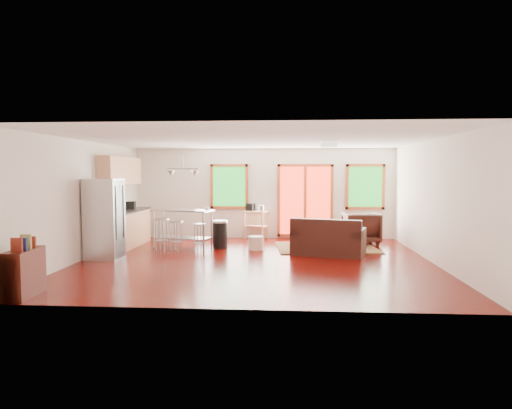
# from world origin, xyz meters

# --- Properties ---
(floor) EXTENTS (7.50, 7.00, 0.02)m
(floor) POSITION_xyz_m (0.00, 0.00, -0.01)
(floor) COLOR #3B0301
(floor) RESTS_ON ground
(ceiling) EXTENTS (7.50, 7.00, 0.02)m
(ceiling) POSITION_xyz_m (0.00, 0.00, 2.61)
(ceiling) COLOR white
(ceiling) RESTS_ON ground
(back_wall) EXTENTS (7.50, 0.02, 2.60)m
(back_wall) POSITION_xyz_m (0.00, 3.51, 1.30)
(back_wall) COLOR silver
(back_wall) RESTS_ON ground
(left_wall) EXTENTS (0.02, 7.00, 2.60)m
(left_wall) POSITION_xyz_m (-3.76, 0.00, 1.30)
(left_wall) COLOR silver
(left_wall) RESTS_ON ground
(right_wall) EXTENTS (0.02, 7.00, 2.60)m
(right_wall) POSITION_xyz_m (3.76, 0.00, 1.30)
(right_wall) COLOR silver
(right_wall) RESTS_ON ground
(front_wall) EXTENTS (7.50, 0.02, 2.60)m
(front_wall) POSITION_xyz_m (0.00, -3.51, 1.30)
(front_wall) COLOR silver
(front_wall) RESTS_ON ground
(window_left) EXTENTS (1.10, 0.05, 1.30)m
(window_left) POSITION_xyz_m (-1.00, 3.46, 1.50)
(window_left) COLOR #18601A
(window_left) RESTS_ON back_wall
(french_doors) EXTENTS (1.60, 0.05, 2.10)m
(french_doors) POSITION_xyz_m (1.20, 3.46, 1.10)
(french_doors) COLOR red
(french_doors) RESTS_ON back_wall
(window_right) EXTENTS (1.10, 0.05, 1.30)m
(window_right) POSITION_xyz_m (2.90, 3.46, 1.50)
(window_right) COLOR #18601A
(window_right) RESTS_ON back_wall
(rug) EXTENTS (2.62, 2.12, 0.02)m
(rug) POSITION_xyz_m (1.67, 1.81, 0.01)
(rug) COLOR #466237
(rug) RESTS_ON floor
(loveseat) EXTENTS (1.80, 1.34, 0.86)m
(loveseat) POSITION_xyz_m (1.64, 0.86, 0.34)
(loveseat) COLOR black
(loveseat) RESTS_ON floor
(coffee_table) EXTENTS (1.07, 0.73, 0.40)m
(coffee_table) POSITION_xyz_m (2.02, 1.86, 0.34)
(coffee_table) COLOR #3B110A
(coffee_table) RESTS_ON floor
(armchair) EXTENTS (0.97, 0.92, 0.93)m
(armchair) POSITION_xyz_m (2.65, 2.59, 0.46)
(armchair) COLOR black
(armchair) RESTS_ON floor
(ottoman) EXTENTS (0.65, 0.65, 0.36)m
(ottoman) POSITION_xyz_m (1.15, 2.41, 0.18)
(ottoman) COLOR black
(ottoman) RESTS_ON floor
(pouf) EXTENTS (0.42, 0.42, 0.33)m
(pouf) POSITION_xyz_m (-0.08, 1.43, 0.17)
(pouf) COLOR white
(pouf) RESTS_ON floor
(vase) EXTENTS (0.22, 0.22, 0.31)m
(vase) POSITION_xyz_m (1.59, 1.75, 0.51)
(vase) COLOR silver
(vase) RESTS_ON coffee_table
(book) EXTENTS (0.22, 0.03, 0.29)m
(book) POSITION_xyz_m (2.22, 1.65, 0.54)
(book) COLOR maroon
(book) RESTS_ON coffee_table
(cabinets) EXTENTS (0.64, 2.24, 2.30)m
(cabinets) POSITION_xyz_m (-3.49, 1.70, 0.93)
(cabinets) COLOR tan
(cabinets) RESTS_ON floor
(refrigerator) EXTENTS (0.73, 0.69, 1.76)m
(refrigerator) POSITION_xyz_m (-3.34, 0.07, 0.88)
(refrigerator) COLOR #B7BABC
(refrigerator) RESTS_ON floor
(island) EXTENTS (1.64, 1.00, 0.97)m
(island) POSITION_xyz_m (-1.95, 1.61, 0.67)
(island) COLOR #B7BABC
(island) RESTS_ON floor
(cup) EXTENTS (0.12, 0.10, 0.12)m
(cup) POSITION_xyz_m (-1.35, 1.71, 1.01)
(cup) COLOR white
(cup) RESTS_ON island
(bar_stool_a) EXTENTS (0.44, 0.44, 0.79)m
(bar_stool_a) POSITION_xyz_m (-2.38, 1.19, 0.59)
(bar_stool_a) COLOR #B7BABC
(bar_stool_a) RESTS_ON floor
(bar_stool_b) EXTENTS (0.44, 0.44, 0.74)m
(bar_stool_b) POSITION_xyz_m (-2.02, 1.16, 0.55)
(bar_stool_b) COLOR #B7BABC
(bar_stool_b) RESTS_ON floor
(bar_stool_c) EXTENTS (0.39, 0.39, 0.67)m
(bar_stool_c) POSITION_xyz_m (-1.43, 1.12, 0.50)
(bar_stool_c) COLOR #B7BABC
(bar_stool_c) RESTS_ON floor
(trash_can) EXTENTS (0.41, 0.41, 0.70)m
(trash_can) POSITION_xyz_m (-1.00, 1.62, 0.35)
(trash_can) COLOR black
(trash_can) RESTS_ON floor
(kitchen_cart) EXTENTS (0.77, 0.65, 1.01)m
(kitchen_cart) POSITION_xyz_m (-0.23, 3.32, 0.69)
(kitchen_cart) COLOR tan
(kitchen_cart) RESTS_ON floor
(bookshelf) EXTENTS (0.38, 0.84, 0.96)m
(bookshelf) POSITION_xyz_m (-3.35, -3.04, 0.38)
(bookshelf) COLOR #3B110A
(bookshelf) RESTS_ON floor
(ceiling_flush) EXTENTS (0.35, 0.35, 0.12)m
(ceiling_flush) POSITION_xyz_m (1.60, 0.60, 2.53)
(ceiling_flush) COLOR white
(ceiling_flush) RESTS_ON ceiling
(pendant_light) EXTENTS (0.80, 0.18, 0.79)m
(pendant_light) POSITION_xyz_m (-1.90, 1.50, 1.90)
(pendant_light) COLOR gray
(pendant_light) RESTS_ON ceiling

